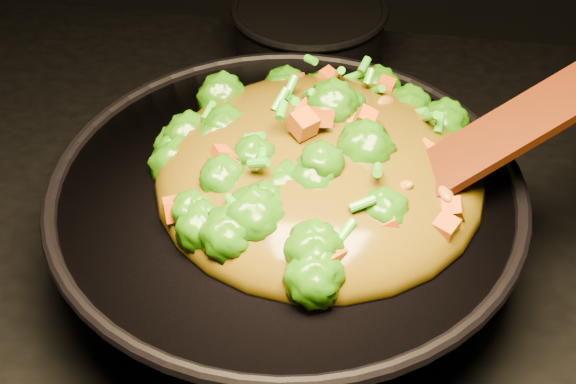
# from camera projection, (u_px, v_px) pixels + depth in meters

# --- Properties ---
(wok) EXTENTS (0.49, 0.49, 0.12)m
(wok) POSITION_uv_depth(u_px,v_px,m) (286.00, 233.00, 0.77)
(wok) COLOR black
(wok) RESTS_ON stovetop
(stir_fry) EXTENTS (0.37, 0.37, 0.10)m
(stir_fry) POSITION_uv_depth(u_px,v_px,m) (321.00, 137.00, 0.70)
(stir_fry) COLOR #215C06
(stir_fry) RESTS_ON wok
(spatula) EXTENTS (0.30, 0.20, 0.13)m
(spatula) POSITION_uv_depth(u_px,v_px,m) (486.00, 144.00, 0.68)
(spatula) COLOR #3A1808
(spatula) RESTS_ON wok
(back_pot) EXTENTS (0.23, 0.23, 0.11)m
(back_pot) POSITION_uv_depth(u_px,v_px,m) (309.00, 42.00, 1.03)
(back_pot) COLOR black
(back_pot) RESTS_ON stovetop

